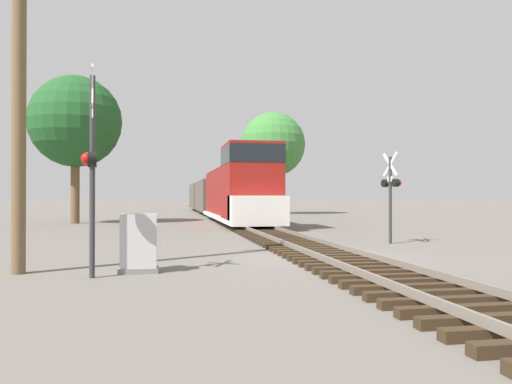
{
  "coord_description": "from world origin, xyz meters",
  "views": [
    {
      "loc": [
        -4.64,
        -13.72,
        1.8
      ],
      "look_at": [
        -0.97,
        6.38,
        1.97
      ],
      "focal_mm": 35.0,
      "sensor_mm": 36.0,
      "label": 1
    }
  ],
  "objects_px": {
    "tree_far_right": "(75,122)",
    "tree_mid_background": "(273,144)",
    "relay_cabinet": "(139,244)",
    "freight_train": "(217,195)",
    "crossing_signal_near": "(91,162)",
    "utility_pole": "(19,60)",
    "crossing_signal_far": "(391,188)"
  },
  "relations": [
    {
      "from": "freight_train",
      "to": "relay_cabinet",
      "type": "relative_size",
      "value": 32.5
    },
    {
      "from": "relay_cabinet",
      "to": "crossing_signal_far",
      "type": "bearing_deg",
      "value": 31.97
    },
    {
      "from": "tree_far_right",
      "to": "tree_mid_background",
      "type": "xyz_separation_m",
      "value": [
        16.51,
        14.4,
        0.29
      ]
    },
    {
      "from": "crossing_signal_near",
      "to": "tree_mid_background",
      "type": "xyz_separation_m",
      "value": [
        12.27,
        37.44,
        4.44
      ]
    },
    {
      "from": "freight_train",
      "to": "tree_mid_background",
      "type": "xyz_separation_m",
      "value": [
        6.03,
        4.05,
        5.1
      ]
    },
    {
      "from": "relay_cabinet",
      "to": "tree_far_right",
      "type": "height_order",
      "value": "tree_far_right"
    },
    {
      "from": "utility_pole",
      "to": "tree_far_right",
      "type": "distance_m",
      "value": 22.32
    },
    {
      "from": "freight_train",
      "to": "relay_cabinet",
      "type": "distance_m",
      "value": 33.22
    },
    {
      "from": "freight_train",
      "to": "utility_pole",
      "type": "height_order",
      "value": "utility_pole"
    },
    {
      "from": "crossing_signal_near",
      "to": "crossing_signal_far",
      "type": "bearing_deg",
      "value": 114.53
    },
    {
      "from": "tree_far_right",
      "to": "utility_pole",
      "type": "bearing_deg",
      "value": -83.56
    },
    {
      "from": "crossing_signal_far",
      "to": "tree_far_right",
      "type": "bearing_deg",
      "value": 31.68
    },
    {
      "from": "utility_pole",
      "to": "tree_far_right",
      "type": "bearing_deg",
      "value": 96.44
    },
    {
      "from": "relay_cabinet",
      "to": "utility_pole",
      "type": "relative_size",
      "value": 0.14
    },
    {
      "from": "freight_train",
      "to": "crossing_signal_near",
      "type": "xyz_separation_m",
      "value": [
        -6.25,
        -33.38,
        0.66
      ]
    },
    {
      "from": "relay_cabinet",
      "to": "tree_far_right",
      "type": "distance_m",
      "value": 23.81
    },
    {
      "from": "relay_cabinet",
      "to": "utility_pole",
      "type": "bearing_deg",
      "value": 173.22
    },
    {
      "from": "crossing_signal_far",
      "to": "tree_mid_background",
      "type": "relative_size",
      "value": 0.34
    },
    {
      "from": "crossing_signal_near",
      "to": "tree_mid_background",
      "type": "distance_m",
      "value": 39.65
    },
    {
      "from": "crossing_signal_far",
      "to": "relay_cabinet",
      "type": "height_order",
      "value": "crossing_signal_far"
    },
    {
      "from": "freight_train",
      "to": "tree_mid_background",
      "type": "distance_m",
      "value": 8.88
    },
    {
      "from": "relay_cabinet",
      "to": "utility_pole",
      "type": "height_order",
      "value": "utility_pole"
    },
    {
      "from": "freight_train",
      "to": "utility_pole",
      "type": "xyz_separation_m",
      "value": [
        -7.99,
        -32.45,
        3.08
      ]
    },
    {
      "from": "freight_train",
      "to": "crossing_signal_near",
      "type": "distance_m",
      "value": 33.97
    },
    {
      "from": "relay_cabinet",
      "to": "tree_far_right",
      "type": "bearing_deg",
      "value": 103.13
    },
    {
      "from": "relay_cabinet",
      "to": "crossing_signal_near",
      "type": "bearing_deg",
      "value": -148.81
    },
    {
      "from": "crossing_signal_far",
      "to": "tree_mid_background",
      "type": "distance_m",
      "value": 31.65
    },
    {
      "from": "crossing_signal_near",
      "to": "utility_pole",
      "type": "xyz_separation_m",
      "value": [
        -1.74,
        0.93,
        2.42
      ]
    },
    {
      "from": "crossing_signal_near",
      "to": "relay_cabinet",
      "type": "distance_m",
      "value": 2.2
    },
    {
      "from": "freight_train",
      "to": "tree_mid_background",
      "type": "bearing_deg",
      "value": 33.93
    },
    {
      "from": "freight_train",
      "to": "relay_cabinet",
      "type": "height_order",
      "value": "freight_train"
    },
    {
      "from": "tree_far_right",
      "to": "relay_cabinet",
      "type": "bearing_deg",
      "value": -76.87
    }
  ]
}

